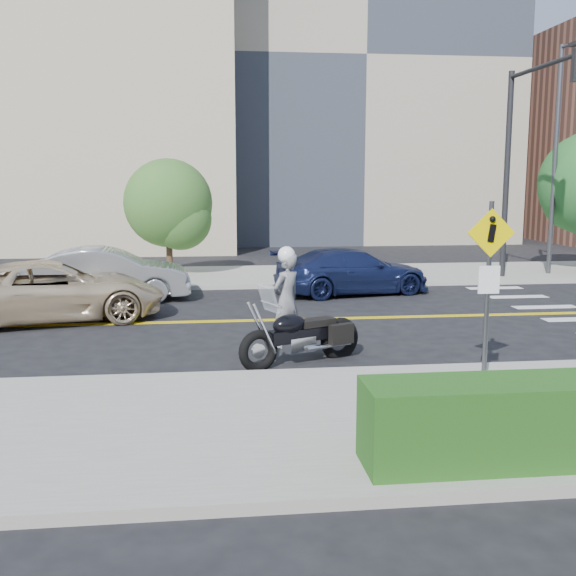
# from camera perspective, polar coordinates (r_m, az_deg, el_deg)

# --- Properties ---
(ground_plane) EXTENTS (120.00, 120.00, 0.00)m
(ground_plane) POSITION_cam_1_polar(r_m,az_deg,el_deg) (16.92, -5.69, -2.83)
(ground_plane) COLOR black
(ground_plane) RESTS_ON ground
(sidewalk_near) EXTENTS (60.00, 5.00, 0.15)m
(sidewalk_near) POSITION_cam_1_polar(r_m,az_deg,el_deg) (9.67, -4.92, -11.49)
(sidewalk_near) COLOR #9E9B91
(sidewalk_near) RESTS_ON ground_plane
(sidewalk_far) EXTENTS (60.00, 5.00, 0.15)m
(sidewalk_far) POSITION_cam_1_polar(r_m,az_deg,el_deg) (24.30, -6.00, 0.95)
(sidewalk_far) COLOR #9E9B91
(sidewalk_far) RESTS_ON ground_plane
(building_left) EXTENTS (22.00, 14.00, 25.00)m
(building_left) POSITION_cam_1_polar(r_m,az_deg,el_deg) (40.79, -21.82, 21.20)
(building_left) COLOR tan
(building_left) RESTS_ON ground_plane
(building_mid) EXTENTS (18.00, 14.00, 20.00)m
(building_mid) POSITION_cam_1_polar(r_m,az_deg,el_deg) (43.84, 4.50, 17.56)
(building_mid) COLOR #A39984
(building_mid) RESTS_ON ground_plane
(lamp_post) EXTENTS (0.16, 0.16, 8.00)m
(lamp_post) POSITION_cam_1_polar(r_m,az_deg,el_deg) (26.11, 21.67, 9.90)
(lamp_post) COLOR #4C4C51
(lamp_post) RESTS_ON sidewalk_far
(traffic_light) EXTENTS (0.28, 4.50, 7.00)m
(traffic_light) POSITION_cam_1_polar(r_m,az_deg,el_deg) (23.96, 19.07, 11.43)
(traffic_light) COLOR black
(traffic_light) RESTS_ON sidewalk_far
(pedestrian_sign) EXTENTS (0.78, 0.08, 3.00)m
(pedestrian_sign) POSITION_cam_1_polar(r_m,az_deg,el_deg) (11.26, 16.63, 1.00)
(pedestrian_sign) COLOR #4C4C51
(pedestrian_sign) RESTS_ON sidewalk_near
(motorcyclist) EXTENTS (0.86, 0.85, 2.13)m
(motorcyclist) POSITION_cam_1_polar(r_m,az_deg,el_deg) (14.09, -0.13, -0.78)
(motorcyclist) COLOR silver
(motorcyclist) RESTS_ON ground
(motorcycle) EXTENTS (2.66, 1.79, 1.57)m
(motorcycle) POSITION_cam_1_polar(r_m,az_deg,el_deg) (12.88, 1.16, -2.97)
(motorcycle) COLOR black
(motorcycle) RESTS_ON ground
(suv) EXTENTS (5.87, 3.69, 1.51)m
(suv) POSITION_cam_1_polar(r_m,az_deg,el_deg) (17.78, -19.26, -0.24)
(suv) COLOR beige
(suv) RESTS_ON ground
(parked_car_silver) EXTENTS (4.86, 1.99, 1.57)m
(parked_car_silver) POSITION_cam_1_polar(r_m,az_deg,el_deg) (20.31, -15.02, 1.13)
(parked_car_silver) COLOR #999BA0
(parked_car_silver) RESTS_ON ground
(parked_car_blue) EXTENTS (5.16, 2.95, 1.41)m
(parked_car_blue) POSITION_cam_1_polar(r_m,az_deg,el_deg) (20.94, 5.46, 1.41)
(parked_car_blue) COLOR navy
(parked_car_blue) RESTS_ON ground
(tree_far_a) EXTENTS (3.12, 3.12, 4.27)m
(tree_far_a) POSITION_cam_1_polar(r_m,az_deg,el_deg) (24.34, -10.12, 7.09)
(tree_far_a) COLOR #382619
(tree_far_a) RESTS_ON ground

